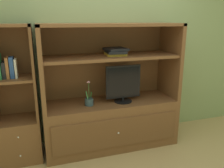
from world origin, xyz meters
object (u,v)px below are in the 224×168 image
tv_monitor (123,84)px  bookshelf_tall (18,119)px  potted_plant (89,101)px  media_console (111,110)px  magazine_stack (115,51)px  upright_book_row (5,68)px

tv_monitor → bookshelf_tall: 1.38m
potted_plant → bookshelf_tall: size_ratio=0.20×
media_console → potted_plant: media_console is taller
media_console → tv_monitor: media_console is taller
tv_monitor → magazine_stack: magazine_stack is taller
magazine_stack → bookshelf_tall: (-1.24, 0.01, -0.77)m
bookshelf_tall → upright_book_row: size_ratio=5.93×
magazine_stack → tv_monitor: bearing=-41.4°
bookshelf_tall → tv_monitor: bearing=-3.5°
tv_monitor → bookshelf_tall: (-1.33, 0.08, -0.35)m
bookshelf_tall → upright_book_row: (-0.08, -0.01, 0.64)m
tv_monitor → bookshelf_tall: bookshelf_tall is taller
tv_monitor → media_console: bearing=152.1°
media_console → bookshelf_tall: size_ratio=1.08×
media_console → potted_plant: size_ratio=5.48×
potted_plant → magazine_stack: bearing=11.3°
potted_plant → bookshelf_tall: bearing=174.5°
media_console → bookshelf_tall: media_console is taller
media_console → magazine_stack: size_ratio=5.59×
potted_plant → bookshelf_tall: (-0.87, 0.08, -0.16)m
tv_monitor → upright_book_row: 1.44m
magazine_stack → upright_book_row: 1.33m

